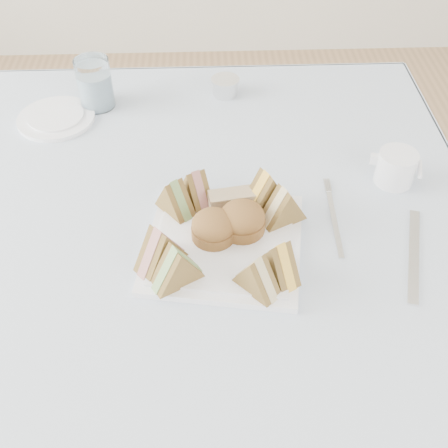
{
  "coord_description": "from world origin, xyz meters",
  "views": [
    {
      "loc": [
        0.03,
        -0.7,
        1.42
      ],
      "look_at": [
        0.05,
        -0.07,
        0.8
      ],
      "focal_mm": 45.0,
      "sensor_mm": 36.0,
      "label": 1
    }
  ],
  "objects_px": {
    "table": "(198,339)",
    "creamer_jug": "(396,168)",
    "serving_plate": "(224,243)",
    "water_glass": "(95,83)"
  },
  "relations": [
    {
      "from": "table",
      "to": "creamer_jug",
      "type": "height_order",
      "value": "creamer_jug"
    },
    {
      "from": "serving_plate",
      "to": "creamer_jug",
      "type": "bearing_deg",
      "value": 34.75
    },
    {
      "from": "serving_plate",
      "to": "water_glass",
      "type": "distance_m",
      "value": 0.5
    },
    {
      "from": "table",
      "to": "creamer_jug",
      "type": "xyz_separation_m",
      "value": [
        0.37,
        0.08,
        0.41
      ]
    },
    {
      "from": "table",
      "to": "serving_plate",
      "type": "relative_size",
      "value": 3.63
    },
    {
      "from": "serving_plate",
      "to": "water_glass",
      "type": "bearing_deg",
      "value": 130.32
    },
    {
      "from": "water_glass",
      "to": "creamer_jug",
      "type": "distance_m",
      "value": 0.64
    },
    {
      "from": "table",
      "to": "water_glass",
      "type": "height_order",
      "value": "water_glass"
    },
    {
      "from": "table",
      "to": "water_glass",
      "type": "bearing_deg",
      "value": 119.6
    },
    {
      "from": "creamer_jug",
      "to": "table",
      "type": "bearing_deg",
      "value": -151.54
    }
  ]
}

